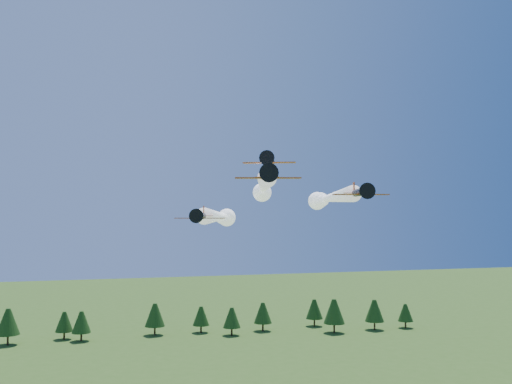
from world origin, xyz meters
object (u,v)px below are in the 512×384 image
object	(u,v)px
plane_left	(220,216)
plane_right	(330,198)
plane_lead	(264,187)
plane_slot	(270,161)

from	to	relation	value
plane_left	plane_right	world-z (taller)	plane_right
plane_lead	plane_left	distance (m)	12.97
plane_lead	plane_left	bearing A→B (deg)	132.11
plane_right	plane_left	bearing A→B (deg)	174.18
plane_left	plane_slot	xyz separation A→B (m)	(4.40, -16.66, 8.91)
plane_left	plane_right	size ratio (longest dim) A/B	1.00
plane_slot	plane_right	bearing A→B (deg)	57.04
plane_left	plane_lead	bearing A→B (deg)	-44.55
plane_right	plane_slot	size ratio (longest dim) A/B	4.40
plane_lead	plane_right	size ratio (longest dim) A/B	1.11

